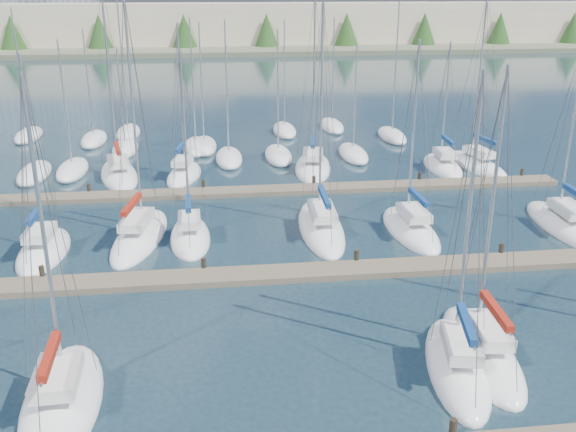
{
  "coord_description": "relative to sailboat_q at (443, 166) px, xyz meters",
  "views": [
    {
      "loc": [
        -3.4,
        -13.42,
        14.01
      ],
      "look_at": [
        0.0,
        14.0,
        4.0
      ],
      "focal_mm": 40.0,
      "sensor_mm": 36.0,
      "label": 1
    }
  ],
  "objects": [
    {
      "name": "ground",
      "position": [
        -15.14,
        25.38,
        -0.17
      ],
      "size": [
        400.0,
        400.0,
        0.0
      ],
      "primitive_type": "plane",
      "color": "#203541",
      "rests_on": "ground"
    },
    {
      "name": "dock_mid",
      "position": [
        -15.14,
        -18.61,
        -0.02
      ],
      "size": [
        44.0,
        1.93,
        1.1
      ],
      "color": "#6B5E4C",
      "rests_on": "ground"
    },
    {
      "name": "dock_far",
      "position": [
        -15.14,
        -4.61,
        -0.02
      ],
      "size": [
        44.0,
        1.93,
        1.1
      ],
      "color": "#6B5E4C",
      "rests_on": "ground"
    },
    {
      "name": "sailboat_q",
      "position": [
        0.0,
        0.0,
        0.0
      ],
      "size": [
        3.01,
        7.32,
        10.66
      ],
      "rotation": [
        0.0,
        0.0,
        -0.07
      ],
      "color": "white",
      "rests_on": "ground"
    },
    {
      "name": "sailboat_i",
      "position": [
        -22.84,
        -12.52,
        0.02
      ],
      "size": [
        3.88,
        9.25,
        14.56
      ],
      "rotation": [
        0.0,
        0.0,
        -0.15
      ],
      "color": "white",
      "rests_on": "ground"
    },
    {
      "name": "sailboat_e",
      "position": [
        -8.11,
        -26.9,
        0.01
      ],
      "size": [
        2.99,
        7.65,
        12.11
      ],
      "rotation": [
        0.0,
        0.0,
        -0.08
      ],
      "color": "white",
      "rests_on": "ground"
    },
    {
      "name": "sailboat_m",
      "position": [
        2.69,
        -13.79,
        -0.0
      ],
      "size": [
        3.13,
        8.77,
        12.07
      ],
      "rotation": [
        0.0,
        0.0,
        -0.05
      ],
      "color": "white",
      "rests_on": "ground"
    },
    {
      "name": "sailboat_c",
      "position": [
        -24.12,
        -28.09,
        0.01
      ],
      "size": [
        2.98,
        7.34,
        12.27
      ],
      "rotation": [
        0.0,
        0.0,
        0.04
      ],
      "color": "white",
      "rests_on": "ground"
    },
    {
      "name": "sailboat_k",
      "position": [
        -12.1,
        -12.33,
        0.01
      ],
      "size": [
        3.01,
        9.66,
        14.36
      ],
      "rotation": [
        0.0,
        0.0,
        -0.04
      ],
      "color": "white",
      "rests_on": "ground"
    },
    {
      "name": "sailboat_h",
      "position": [
        -27.91,
        -14.05,
        0.01
      ],
      "size": [
        2.64,
        6.65,
        11.43
      ],
      "rotation": [
        0.0,
        0.0,
        -0.02
      ],
      "color": "white",
      "rests_on": "ground"
    },
    {
      "name": "sailboat_o",
      "position": [
        -20.64,
        0.09,
        0.02
      ],
      "size": [
        3.46,
        6.63,
        12.15
      ],
      "rotation": [
        0.0,
        0.0,
        -0.19
      ],
      "color": "white",
      "rests_on": "ground"
    },
    {
      "name": "sailboat_p",
      "position": [
        -10.44,
        1.04,
        0.01
      ],
      "size": [
        4.25,
        8.89,
        14.38
      ],
      "rotation": [
        0.0,
        0.0,
        -0.17
      ],
      "color": "white",
      "rests_on": "ground"
    },
    {
      "name": "sailboat_r",
      "position": [
        2.83,
        0.14,
        0.01
      ],
      "size": [
        3.71,
        8.93,
        14.12
      ],
      "rotation": [
        0.0,
        0.0,
        0.14
      ],
      "color": "white",
      "rests_on": "ground"
    },
    {
      "name": "sailboat_l",
      "position": [
        -6.82,
        -13.37,
        0.0
      ],
      "size": [
        2.68,
        7.82,
        11.93
      ],
      "rotation": [
        0.0,
        0.0,
        0.02
      ],
      "color": "white",
      "rests_on": "ground"
    },
    {
      "name": "sailboat_j",
      "position": [
        -19.92,
        -12.99,
        0.01
      ],
      "size": [
        2.47,
        6.63,
        11.4
      ],
      "rotation": [
        0.0,
        0.0,
        0.03
      ],
      "color": "white",
      "rests_on": "ground"
    },
    {
      "name": "sailboat_n",
      "position": [
        -25.63,
        0.78,
        0.02
      ],
      "size": [
        4.39,
        9.27,
        15.88
      ],
      "rotation": [
        0.0,
        0.0,
        0.2
      ],
      "color": "white",
      "rests_on": "ground"
    },
    {
      "name": "sailboat_d",
      "position": [
        -9.46,
        -27.75,
        0.01
      ],
      "size": [
        3.7,
        7.54,
        12.07
      ],
      "rotation": [
        0.0,
        0.0,
        -0.21
      ],
      "color": "white",
      "rests_on": "ground"
    },
    {
      "name": "distant_boats",
      "position": [
        -19.48,
        9.14,
        0.12
      ],
      "size": [
        36.93,
        20.75,
        13.3
      ],
      "color": "#9EA0A5",
      "rests_on": "ground"
    },
    {
      "name": "shoreline",
      "position": [
        -28.43,
        115.15,
        7.27
      ],
      "size": [
        400.0,
        60.0,
        38.0
      ],
      "color": "#666B51",
      "rests_on": "ground"
    }
  ]
}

